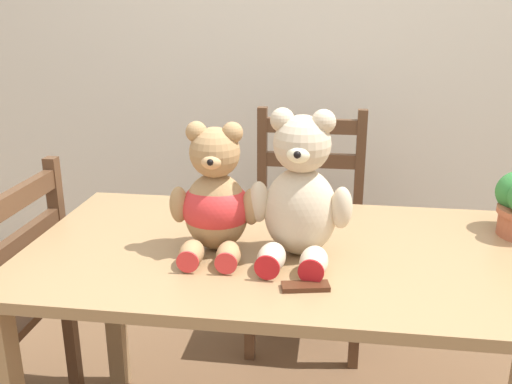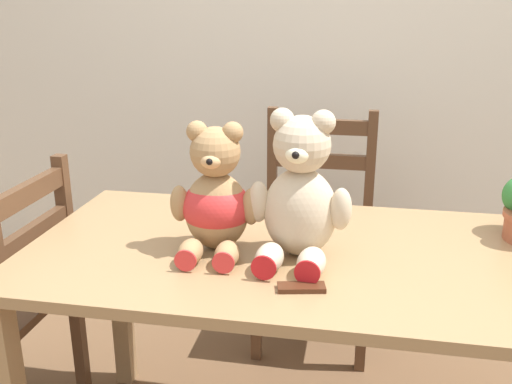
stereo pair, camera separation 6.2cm
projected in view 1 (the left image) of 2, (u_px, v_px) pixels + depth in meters
name	position (u px, v px, depth m)	size (l,w,h in m)	color
wall_back	(329.00, 21.00, 2.57)	(8.00, 0.04, 2.60)	silver
dining_table	(309.00, 283.00, 1.56)	(1.53, 0.77, 0.75)	#9E7A51
wooden_chair_behind	(307.00, 229.00, 2.37)	(0.45, 0.41, 0.96)	brown
teddy_bear_left	(215.00, 201.00, 1.49)	(0.24, 0.25, 0.35)	tan
teddy_bear_right	(300.00, 195.00, 1.44)	(0.27, 0.27, 0.38)	beige
chocolate_bar	(304.00, 286.00, 1.32)	(0.11, 0.04, 0.01)	#472314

